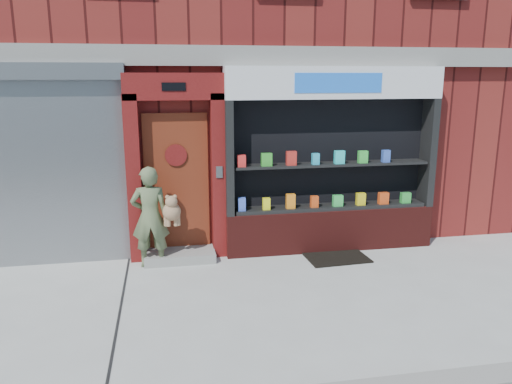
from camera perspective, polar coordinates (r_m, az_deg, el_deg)
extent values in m
plane|color=#9E9E99|center=(6.58, -1.45, -12.58)|extent=(80.00, 80.00, 0.00)
cube|color=maroon|center=(11.95, -6.32, 18.59)|extent=(12.00, 8.00, 8.00)
cube|color=gray|center=(7.84, -3.86, 15.27)|extent=(12.00, 0.16, 0.30)
cube|color=gray|center=(8.20, -24.98, 1.68)|extent=(3.00, 0.10, 2.80)
cube|color=slate|center=(8.02, -26.16, 12.30)|extent=(3.10, 0.30, 0.24)
cube|color=#570E0E|center=(7.89, -13.75, 1.39)|extent=(0.22, 0.28, 2.60)
cube|color=#570E0E|center=(7.92, -4.33, 1.78)|extent=(0.22, 0.28, 2.60)
cube|color=#570E0E|center=(7.72, -9.41, 11.82)|extent=(1.50, 0.28, 0.40)
cube|color=black|center=(7.57, -9.39, 11.80)|extent=(0.35, 0.01, 0.12)
cube|color=maroon|center=(8.00, -9.03, 1.05)|extent=(1.00, 0.06, 2.20)
cylinder|color=black|center=(7.88, -9.14, 4.18)|extent=(0.28, 0.02, 0.28)
cylinder|color=#570E0E|center=(7.87, -9.14, 4.17)|extent=(0.34, 0.02, 0.34)
cube|color=gray|center=(8.06, -8.69, -7.20)|extent=(1.10, 0.55, 0.15)
cube|color=slate|center=(7.75, -4.22, 2.29)|extent=(0.10, 0.02, 0.18)
cube|color=#501513|center=(8.49, 8.38, -4.16)|extent=(3.50, 0.40, 0.70)
cube|color=black|center=(7.82, -3.15, 3.89)|extent=(0.12, 0.40, 1.80)
cube|color=black|center=(8.90, 19.04, 4.32)|extent=(0.12, 0.40, 1.80)
cube|color=black|center=(8.38, 8.26, 4.40)|extent=(3.30, 0.03, 1.80)
cube|color=black|center=(8.38, 8.46, -1.68)|extent=(3.20, 0.36, 0.06)
cube|color=black|center=(8.23, 8.63, 3.17)|extent=(3.20, 0.36, 0.04)
cube|color=white|center=(8.11, 8.95, 12.25)|extent=(3.50, 0.40, 0.50)
cube|color=blue|center=(7.92, 9.45, 12.21)|extent=(1.40, 0.01, 0.30)
cube|color=#4162DE|center=(7.92, -1.65, -1.41)|extent=(0.12, 0.09, 0.21)
cube|color=#FAF31A|center=(7.99, 1.19, -1.35)|extent=(0.12, 0.09, 0.19)
cube|color=orange|center=(8.08, 3.97, -1.06)|extent=(0.14, 0.09, 0.24)
cube|color=#DE4917|center=(8.19, 6.68, -1.10)|extent=(0.12, 0.09, 0.19)
cube|color=green|center=(8.31, 9.32, -0.98)|extent=(0.16, 0.09, 0.18)
cube|color=yellow|center=(8.45, 11.88, -0.79)|extent=(0.14, 0.09, 0.20)
cube|color=#E34917|center=(8.61, 14.34, -0.69)|extent=(0.16, 0.09, 0.19)
cube|color=green|center=(8.79, 16.71, -0.63)|extent=(0.16, 0.09, 0.18)
cube|color=red|center=(7.78, -1.68, 3.57)|extent=(0.13, 0.09, 0.19)
cube|color=green|center=(7.85, 1.21, 3.72)|extent=(0.17, 0.09, 0.20)
cube|color=red|center=(7.93, 4.05, 3.87)|extent=(0.16, 0.09, 0.22)
cube|color=#2AAED2|center=(8.04, 6.82, 3.78)|extent=(0.11, 0.09, 0.18)
cube|color=#29D1D1|center=(8.17, 9.51, 3.95)|extent=(0.16, 0.09, 0.21)
cube|color=green|center=(8.31, 12.11, 3.95)|extent=(0.15, 0.09, 0.20)
cube|color=blue|center=(8.47, 14.62, 3.99)|extent=(0.12, 0.09, 0.20)
imported|color=#596744|center=(7.70, -12.01, -2.80)|extent=(0.57, 0.38, 1.56)
sphere|color=#946B4A|center=(7.62, -9.61, -2.22)|extent=(0.28, 0.28, 0.28)
sphere|color=#946B4A|center=(7.53, -9.65, -1.10)|extent=(0.18, 0.18, 0.18)
sphere|color=#946B4A|center=(7.51, -10.09, -0.58)|extent=(0.06, 0.06, 0.06)
sphere|color=#946B4A|center=(7.51, -9.25, -0.54)|extent=(0.06, 0.06, 0.06)
cylinder|color=#946B4A|center=(7.65, -10.26, -3.24)|extent=(0.06, 0.06, 0.17)
cylinder|color=#946B4A|center=(7.65, -8.88, -3.18)|extent=(0.06, 0.06, 0.17)
cylinder|color=#946B4A|center=(7.63, -9.98, -3.27)|extent=(0.06, 0.06, 0.17)
cylinder|color=#946B4A|center=(7.64, -9.15, -3.23)|extent=(0.06, 0.06, 0.17)
cube|color=black|center=(8.18, 9.19, -7.38)|extent=(1.01, 0.73, 0.02)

